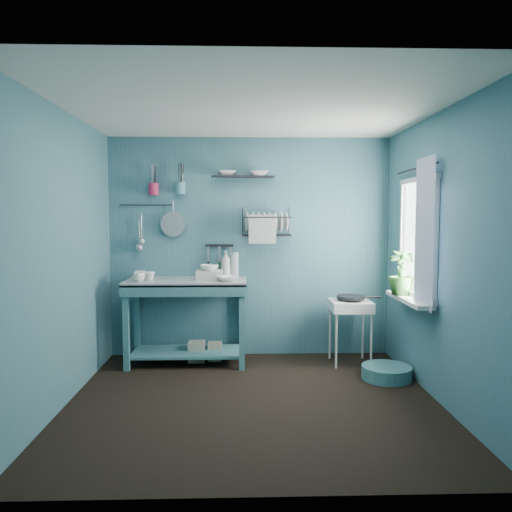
{
  "coord_description": "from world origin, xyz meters",
  "views": [
    {
      "loc": [
        -0.11,
        -4.23,
        1.59
      ],
      "look_at": [
        0.05,
        0.85,
        1.2
      ],
      "focal_mm": 35.0,
      "sensor_mm": 36.0,
      "label": 1
    }
  ],
  "objects_px": {
    "mug_left": "(139,277)",
    "colander": "(173,224)",
    "wash_tub": "(209,275)",
    "storage_tin_large": "(197,351)",
    "mug_right": "(140,275)",
    "hotplate_stand": "(350,332)",
    "storage_tin_small": "(215,351)",
    "work_counter": "(187,321)",
    "soap_bottle": "(226,264)",
    "water_bottle": "(235,265)",
    "dish_rack": "(266,222)",
    "utensil_cup_magenta": "(154,189)",
    "floor_basin": "(387,373)",
    "potted_plant": "(401,272)",
    "frying_pan": "(350,297)",
    "utensil_cup_teal": "(181,188)",
    "mug_mid": "(150,276)"
  },
  "relations": [
    {
      "from": "soap_bottle",
      "to": "water_bottle",
      "type": "distance_m",
      "value": 0.1
    },
    {
      "from": "hotplate_stand",
      "to": "floor_basin",
      "type": "relative_size",
      "value": 1.42
    },
    {
      "from": "work_counter",
      "to": "colander",
      "type": "relative_size",
      "value": 4.64
    },
    {
      "from": "frying_pan",
      "to": "mug_left",
      "type": "bearing_deg",
      "value": -177.92
    },
    {
      "from": "utensil_cup_teal",
      "to": "mug_mid",
      "type": "bearing_deg",
      "value": -134.03
    },
    {
      "from": "storage_tin_large",
      "to": "storage_tin_small",
      "type": "bearing_deg",
      "value": 8.53
    },
    {
      "from": "mug_left",
      "to": "soap_bottle",
      "type": "height_order",
      "value": "soap_bottle"
    },
    {
      "from": "potted_plant",
      "to": "hotplate_stand",
      "type": "bearing_deg",
      "value": 129.82
    },
    {
      "from": "water_bottle",
      "to": "utensil_cup_magenta",
      "type": "height_order",
      "value": "utensil_cup_magenta"
    },
    {
      "from": "frying_pan",
      "to": "utensil_cup_teal",
      "type": "xyz_separation_m",
      "value": [
        -1.86,
        0.32,
        1.19
      ]
    },
    {
      "from": "water_bottle",
      "to": "storage_tin_large",
      "type": "xyz_separation_m",
      "value": [
        -0.42,
        -0.17,
        -0.95
      ]
    },
    {
      "from": "soap_bottle",
      "to": "mug_left",
      "type": "bearing_deg",
      "value": -158.2
    },
    {
      "from": "storage_tin_small",
      "to": "floor_basin",
      "type": "relative_size",
      "value": 0.41
    },
    {
      "from": "mug_right",
      "to": "utensil_cup_teal",
      "type": "xyz_separation_m",
      "value": [
        0.42,
        0.25,
        0.95
      ]
    },
    {
      "from": "hotplate_stand",
      "to": "utensil_cup_magenta",
      "type": "distance_m",
      "value": 2.69
    },
    {
      "from": "mug_left",
      "to": "wash_tub",
      "type": "relative_size",
      "value": 0.44
    },
    {
      "from": "utensil_cup_teal",
      "to": "storage_tin_large",
      "type": "bearing_deg",
      "value": -47.06
    },
    {
      "from": "work_counter",
      "to": "storage_tin_small",
      "type": "distance_m",
      "value": 0.48
    },
    {
      "from": "wash_tub",
      "to": "colander",
      "type": "xyz_separation_m",
      "value": [
        -0.43,
        0.3,
        0.55
      ]
    },
    {
      "from": "dish_rack",
      "to": "utensil_cup_magenta",
      "type": "relative_size",
      "value": 4.23
    },
    {
      "from": "mug_right",
      "to": "storage_tin_small",
      "type": "height_order",
      "value": "mug_right"
    },
    {
      "from": "utensil_cup_magenta",
      "to": "storage_tin_large",
      "type": "distance_m",
      "value": 1.87
    },
    {
      "from": "wash_tub",
      "to": "storage_tin_large",
      "type": "distance_m",
      "value": 0.88
    },
    {
      "from": "mug_right",
      "to": "colander",
      "type": "xyz_separation_m",
      "value": [
        0.32,
        0.28,
        0.55
      ]
    },
    {
      "from": "utensil_cup_magenta",
      "to": "floor_basin",
      "type": "bearing_deg",
      "value": -19.87
    },
    {
      "from": "utensil_cup_magenta",
      "to": "floor_basin",
      "type": "xyz_separation_m",
      "value": [
        2.41,
        -0.87,
        -1.84
      ]
    },
    {
      "from": "wash_tub",
      "to": "colander",
      "type": "bearing_deg",
      "value": 145.1
    },
    {
      "from": "storage_tin_large",
      "to": "colander",
      "type": "bearing_deg",
      "value": 140.54
    },
    {
      "from": "colander",
      "to": "floor_basin",
      "type": "distance_m",
      "value": 2.79
    },
    {
      "from": "colander",
      "to": "mug_left",
      "type": "bearing_deg",
      "value": -124.86
    },
    {
      "from": "work_counter",
      "to": "mug_right",
      "type": "bearing_deg",
      "value": 173.45
    },
    {
      "from": "dish_rack",
      "to": "potted_plant",
      "type": "distance_m",
      "value": 1.58
    },
    {
      "from": "storage_tin_small",
      "to": "floor_basin",
      "type": "bearing_deg",
      "value": -22.19
    },
    {
      "from": "work_counter",
      "to": "potted_plant",
      "type": "xyz_separation_m",
      "value": [
        2.18,
        -0.55,
        0.59
      ]
    },
    {
      "from": "utensil_cup_magenta",
      "to": "water_bottle",
      "type": "bearing_deg",
      "value": -1.71
    },
    {
      "from": "work_counter",
      "to": "hotplate_stand",
      "type": "relative_size",
      "value": 1.88
    },
    {
      "from": "wash_tub",
      "to": "floor_basin",
      "type": "height_order",
      "value": "wash_tub"
    },
    {
      "from": "mug_left",
      "to": "colander",
      "type": "height_order",
      "value": "colander"
    },
    {
      "from": "mug_left",
      "to": "colander",
      "type": "bearing_deg",
      "value": 55.14
    },
    {
      "from": "wash_tub",
      "to": "storage_tin_small",
      "type": "height_order",
      "value": "wash_tub"
    },
    {
      "from": "mug_right",
      "to": "hotplate_stand",
      "type": "xyz_separation_m",
      "value": [
        2.28,
        -0.08,
        -0.62
      ]
    },
    {
      "from": "water_bottle",
      "to": "dish_rack",
      "type": "xyz_separation_m",
      "value": [
        0.36,
        -0.02,
        0.49
      ]
    },
    {
      "from": "utensil_cup_magenta",
      "to": "colander",
      "type": "xyz_separation_m",
      "value": [
        0.21,
        0.03,
        -0.39
      ]
    },
    {
      "from": "frying_pan",
      "to": "hotplate_stand",
      "type": "bearing_deg",
      "value": 0.0
    },
    {
      "from": "mug_right",
      "to": "floor_basin",
      "type": "height_order",
      "value": "mug_right"
    },
    {
      "from": "potted_plant",
      "to": "storage_tin_small",
      "type": "distance_m",
      "value": 2.2
    },
    {
      "from": "floor_basin",
      "to": "mug_left",
      "type": "bearing_deg",
      "value": 169.5
    },
    {
      "from": "soap_bottle",
      "to": "potted_plant",
      "type": "distance_m",
      "value": 1.91
    },
    {
      "from": "dish_rack",
      "to": "utensil_cup_teal",
      "type": "xyz_separation_m",
      "value": [
        -0.96,
        0.05,
        0.37
      ]
    },
    {
      "from": "mug_mid",
      "to": "frying_pan",
      "type": "height_order",
      "value": "mug_mid"
    }
  ]
}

